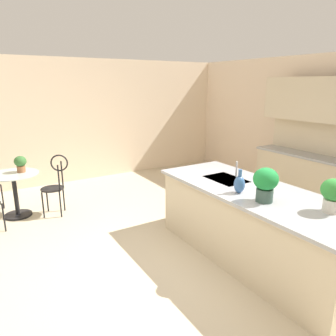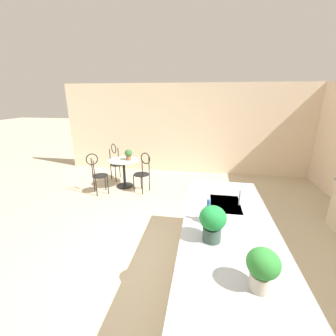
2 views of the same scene
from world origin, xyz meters
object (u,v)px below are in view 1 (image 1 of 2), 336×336
at_px(bistro_table, 15,191).
at_px(chair_by_island, 55,182).
at_px(potted_plant_on_table, 20,163).
at_px(vase_on_counter, 239,184).
at_px(potted_plant_counter_near, 266,183).
at_px(potted_plant_counter_far, 333,193).

xyz_separation_m(bistro_table, chair_by_island, (0.27, 0.60, 0.13)).
xyz_separation_m(potted_plant_on_table, vase_on_counter, (3.00, 2.01, 0.13)).
distance_m(bistro_table, chair_by_island, 0.67).
distance_m(potted_plant_on_table, vase_on_counter, 3.61).
bearing_deg(potted_plant_on_table, vase_on_counter, 33.82).
relative_size(potted_plant_on_table, potted_plant_counter_near, 0.72).
xyz_separation_m(bistro_table, potted_plant_counter_near, (3.32, 2.18, 0.69)).
height_order(potted_plant_on_table, vase_on_counter, vase_on_counter).
height_order(chair_by_island, vase_on_counter, vase_on_counter).
bearing_deg(potted_plant_counter_near, bistro_table, -146.67).
xyz_separation_m(bistro_table, potted_plant_counter_far, (3.87, 2.54, 0.67)).
height_order(potted_plant_on_table, potted_plant_counter_far, potted_plant_counter_far).
xyz_separation_m(chair_by_island, potted_plant_counter_near, (3.04, 1.58, 0.57)).
distance_m(chair_by_island, potted_plant_counter_near, 3.48).
bearing_deg(chair_by_island, bistro_table, -114.68).
height_order(bistro_table, potted_plant_on_table, potted_plant_on_table).
distance_m(potted_plant_on_table, potted_plant_counter_near, 3.93).
height_order(chair_by_island, potted_plant_on_table, chair_by_island).
height_order(chair_by_island, potted_plant_counter_far, potted_plant_counter_far).
distance_m(potted_plant_counter_near, potted_plant_counter_far, 0.65).
relative_size(bistro_table, potted_plant_counter_far, 2.31).
bearing_deg(bistro_table, potted_plant_on_table, 102.35).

